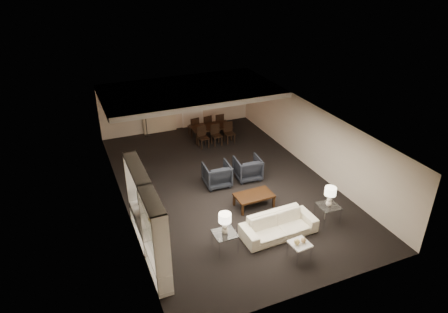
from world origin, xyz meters
name	(u,v)px	position (x,y,z in m)	size (l,w,h in m)	color
floor	(224,184)	(0.00, 0.00, 0.00)	(11.00, 11.00, 0.00)	black
ceiling	(224,119)	(0.00, 0.00, 2.50)	(7.00, 11.00, 0.02)	silver
wall_back	(177,103)	(0.00, 5.50, 1.25)	(7.00, 0.02, 2.50)	#C3B29D
wall_front	(317,251)	(0.00, -5.50, 1.25)	(7.00, 0.02, 2.50)	#C3B29D
wall_left	(121,172)	(-3.50, 0.00, 1.25)	(0.02, 11.00, 2.50)	#C3B29D
wall_right	(310,136)	(3.50, 0.00, 1.25)	(0.02, 11.00, 2.50)	#C3B29D
ceiling_soffit	(190,91)	(0.00, 3.50, 2.40)	(7.00, 4.00, 0.20)	silver
curtains	(158,107)	(-0.90, 5.42, 1.20)	(1.50, 0.12, 2.40)	beige
door	(192,105)	(0.70, 5.47, 1.05)	(0.90, 0.05, 2.10)	silver
painting	(220,91)	(2.10, 5.46, 1.55)	(0.95, 0.04, 0.65)	#142D38
media_unit	(146,218)	(-3.31, -2.60, 1.18)	(0.38, 3.40, 2.35)	white
pendant_light	(198,101)	(0.30, 3.50, 1.92)	(0.52, 0.52, 0.24)	#D8591E
sofa	(279,225)	(0.35, -3.26, 0.33)	(2.23, 0.87, 0.65)	beige
coffee_table	(254,200)	(0.35, -1.66, 0.22)	(1.22, 0.71, 0.44)	#311C0D
armchair_left	(217,175)	(-0.25, 0.04, 0.41)	(0.89, 0.91, 0.83)	black
armchair_right	(248,168)	(0.95, 0.04, 0.41)	(0.89, 0.91, 0.83)	black
side_table_left	(225,241)	(-1.35, -3.26, 0.29)	(0.61, 0.61, 0.57)	white
side_table_right	(327,213)	(2.05, -3.26, 0.29)	(0.61, 0.61, 0.57)	white
table_lamp_left	(225,224)	(-1.35, -3.26, 0.89)	(0.35, 0.35, 0.63)	beige
table_lamp_right	(330,197)	(2.05, -3.26, 0.89)	(0.35, 0.35, 0.63)	beige
marble_table	(299,251)	(0.35, -4.36, 0.25)	(0.51, 0.51, 0.51)	white
gold_gourd_a	(297,242)	(0.25, -4.36, 0.59)	(0.16, 0.16, 0.16)	#F1D67F
gold_gourd_b	(303,240)	(0.45, -4.36, 0.58)	(0.14, 0.14, 0.14)	tan
television	(143,210)	(-3.28, -2.05, 1.09)	(0.15, 1.17, 0.68)	black
vase_blue	(158,248)	(-3.31, -3.84, 1.14)	(0.16, 0.16, 0.17)	#24369F
vase_amber	(151,219)	(-3.31, -3.30, 1.64)	(0.15, 0.15, 0.16)	gold
floor_speaker	(141,208)	(-3.20, -1.23, 0.62)	(0.13, 0.13, 1.23)	black
dining_table	(211,133)	(0.97, 3.75, 0.30)	(1.73, 0.96, 0.61)	black
chair_nl	(203,137)	(0.37, 3.10, 0.45)	(0.42, 0.42, 0.90)	black
chair_nm	(217,135)	(0.97, 3.10, 0.45)	(0.42, 0.42, 0.90)	black
chair_nr	(230,133)	(1.57, 3.10, 0.45)	(0.42, 0.42, 0.90)	black
chair_fl	(193,126)	(0.37, 4.40, 0.45)	(0.42, 0.42, 0.90)	black
chair_fm	(206,124)	(0.97, 4.40, 0.45)	(0.42, 0.42, 0.90)	black
chair_fr	(218,122)	(1.57, 4.40, 0.45)	(0.42, 0.42, 0.90)	black
floor_lamp	(145,116)	(-1.56, 5.20, 0.93)	(0.27, 0.27, 1.87)	black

